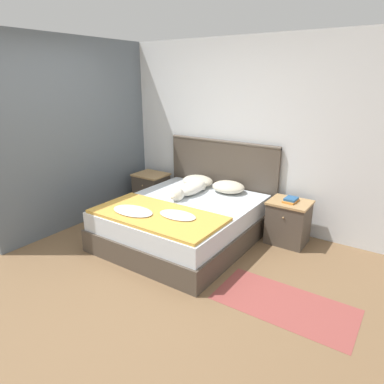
{
  "coord_description": "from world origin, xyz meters",
  "views": [
    {
      "loc": [
        2.38,
        -2.23,
        2.04
      ],
      "look_at": [
        0.0,
        1.27,
        0.61
      ],
      "focal_mm": 32.0,
      "sensor_mm": 36.0,
      "label": 1
    }
  ],
  "objects_px": {
    "nightstand_right": "(288,222)",
    "nightstand_left": "(151,190)",
    "bed": "(184,222)",
    "dog": "(189,189)",
    "pillow_right": "(228,187)",
    "pillow_left": "(198,181)",
    "book_stack": "(291,200)"
  },
  "relations": [
    {
      "from": "nightstand_left",
      "to": "pillow_left",
      "type": "xyz_separation_m",
      "value": [
        0.89,
        0.02,
        0.3
      ]
    },
    {
      "from": "pillow_right",
      "to": "dog",
      "type": "bearing_deg",
      "value": -133.86
    },
    {
      "from": "pillow_left",
      "to": "book_stack",
      "type": "bearing_deg",
      "value": -0.94
    },
    {
      "from": "pillow_left",
      "to": "dog",
      "type": "xyz_separation_m",
      "value": [
        0.12,
        -0.4,
        0.0
      ]
    },
    {
      "from": "bed",
      "to": "nightstand_left",
      "type": "bearing_deg",
      "value": 148.81
    },
    {
      "from": "nightstand_left",
      "to": "pillow_left",
      "type": "distance_m",
      "value": 0.94
    },
    {
      "from": "pillow_left",
      "to": "bed",
      "type": "bearing_deg",
      "value": -70.34
    },
    {
      "from": "nightstand_right",
      "to": "book_stack",
      "type": "xyz_separation_m",
      "value": [
        0.01,
        0.0,
        0.3
      ]
    },
    {
      "from": "nightstand_left",
      "to": "nightstand_right",
      "type": "bearing_deg",
      "value": 0.0
    },
    {
      "from": "pillow_right",
      "to": "book_stack",
      "type": "height_order",
      "value": "pillow_right"
    },
    {
      "from": "nightstand_right",
      "to": "pillow_right",
      "type": "distance_m",
      "value": 0.94
    },
    {
      "from": "nightstand_left",
      "to": "pillow_right",
      "type": "bearing_deg",
      "value": 0.95
    },
    {
      "from": "nightstand_left",
      "to": "dog",
      "type": "distance_m",
      "value": 1.12
    },
    {
      "from": "nightstand_right",
      "to": "dog",
      "type": "height_order",
      "value": "dog"
    },
    {
      "from": "pillow_right",
      "to": "nightstand_left",
      "type": "bearing_deg",
      "value": -179.05
    },
    {
      "from": "pillow_left",
      "to": "nightstand_left",
      "type": "bearing_deg",
      "value": -178.5
    },
    {
      "from": "dog",
      "to": "pillow_left",
      "type": "bearing_deg",
      "value": 107.26
    },
    {
      "from": "nightstand_left",
      "to": "nightstand_right",
      "type": "distance_m",
      "value": 2.28
    },
    {
      "from": "dog",
      "to": "nightstand_right",
      "type": "bearing_deg",
      "value": 16.55
    },
    {
      "from": "nightstand_right",
      "to": "nightstand_left",
      "type": "bearing_deg",
      "value": 180.0
    },
    {
      "from": "pillow_left",
      "to": "pillow_right",
      "type": "height_order",
      "value": "same"
    },
    {
      "from": "pillow_right",
      "to": "bed",
      "type": "bearing_deg",
      "value": -109.66
    },
    {
      "from": "dog",
      "to": "book_stack",
      "type": "height_order",
      "value": "dog"
    },
    {
      "from": "nightstand_left",
      "to": "pillow_left",
      "type": "relative_size",
      "value": 1.21
    },
    {
      "from": "nightstand_right",
      "to": "book_stack",
      "type": "distance_m",
      "value": 0.3
    },
    {
      "from": "pillow_left",
      "to": "book_stack",
      "type": "xyz_separation_m",
      "value": [
        1.41,
        -0.02,
        -0.0
      ]
    },
    {
      "from": "bed",
      "to": "pillow_left",
      "type": "xyz_separation_m",
      "value": [
        -0.26,
        0.71,
        0.33
      ]
    },
    {
      "from": "bed",
      "to": "pillow_right",
      "type": "bearing_deg",
      "value": 70.34
    },
    {
      "from": "pillow_left",
      "to": "dog",
      "type": "bearing_deg",
      "value": -72.74
    },
    {
      "from": "bed",
      "to": "dog",
      "type": "xyz_separation_m",
      "value": [
        -0.13,
        0.31,
        0.34
      ]
    },
    {
      "from": "dog",
      "to": "bed",
      "type": "bearing_deg",
      "value": -67.37
    },
    {
      "from": "nightstand_left",
      "to": "book_stack",
      "type": "bearing_deg",
      "value": 0.0
    }
  ]
}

